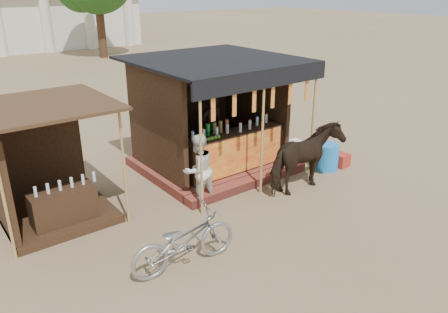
% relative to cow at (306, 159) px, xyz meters
% --- Properties ---
extents(ground, '(120.00, 120.00, 0.00)m').
position_rel_cow_xyz_m(ground, '(-1.87, -1.04, -0.77)').
color(ground, '#846B4C').
rests_on(ground, ground).
extents(main_stall, '(3.60, 3.61, 2.78)m').
position_rel_cow_xyz_m(main_stall, '(-0.87, 2.31, 0.26)').
color(main_stall, brown).
rests_on(main_stall, ground).
extents(secondary_stall, '(2.40, 2.40, 2.38)m').
position_rel_cow_xyz_m(secondary_stall, '(-5.04, 2.19, 0.08)').
color(secondary_stall, '#392515').
rests_on(secondary_stall, ground).
extents(cow, '(1.85, 0.92, 1.53)m').
position_rel_cow_xyz_m(cow, '(0.00, 0.00, 0.00)').
color(cow, black).
rests_on(cow, ground).
extents(motorbike, '(1.92, 0.79, 0.99)m').
position_rel_cow_xyz_m(motorbike, '(-3.72, -0.79, -0.27)').
color(motorbike, '#97989F').
rests_on(motorbike, ground).
extents(bystander, '(0.82, 0.68, 1.55)m').
position_rel_cow_xyz_m(bystander, '(-2.25, 0.96, 0.01)').
color(bystander, silver).
rests_on(bystander, ground).
extents(blue_barrel, '(0.61, 0.61, 0.67)m').
position_rel_cow_xyz_m(blue_barrel, '(1.36, 0.50, -0.43)').
color(blue_barrel, '#1C7ED3').
rests_on(blue_barrel, ground).
extents(red_crate, '(0.41, 0.47, 0.33)m').
position_rel_cow_xyz_m(red_crate, '(1.79, 0.43, -0.60)').
color(red_crate, '#A92A1C').
rests_on(red_crate, ground).
extents(cooler, '(0.71, 0.55, 0.46)m').
position_rel_cow_xyz_m(cooler, '(1.17, 1.56, -0.53)').
color(cooler, '#1B7A25').
rests_on(cooler, ground).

